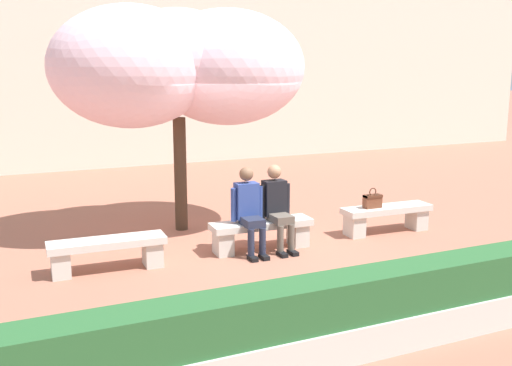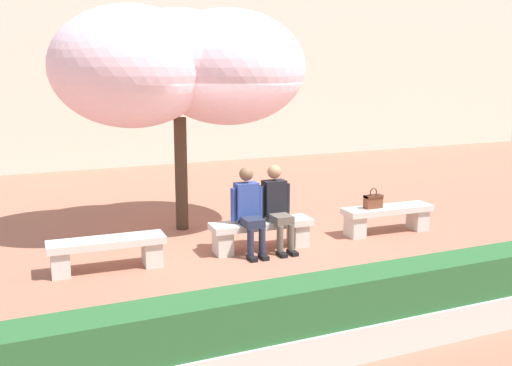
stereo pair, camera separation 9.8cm
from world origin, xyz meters
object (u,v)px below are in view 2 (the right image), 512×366
(stone_bench_west_end, at_px, (107,250))
(handbag, at_px, (373,200))
(stone_bench_near_west, at_px, (261,231))
(person_seated_left, at_px, (249,207))
(stone_bench_center, at_px, (387,216))
(cherry_tree_main, at_px, (182,65))
(person_seated_right, at_px, (277,204))

(stone_bench_west_end, height_order, handbag, handbag)
(stone_bench_near_west, xyz_separation_m, person_seated_left, (-0.23, -0.05, 0.40))
(stone_bench_center, distance_m, handbag, 0.40)
(stone_bench_center, xyz_separation_m, cherry_tree_main, (-3.04, 1.52, 2.46))
(stone_bench_near_west, distance_m, person_seated_right, 0.47)
(stone_bench_west_end, xyz_separation_m, cherry_tree_main, (1.58, 1.52, 2.46))
(person_seated_right, bearing_deg, stone_bench_west_end, 178.79)
(stone_bench_west_end, height_order, person_seated_left, person_seated_left)
(stone_bench_near_west, bearing_deg, person_seated_left, -167.06)
(stone_bench_near_west, height_order, cherry_tree_main, cherry_tree_main)
(stone_bench_near_west, distance_m, person_seated_left, 0.47)
(person_seated_right, distance_m, cherry_tree_main, 2.77)
(stone_bench_west_end, xyz_separation_m, stone_bench_near_west, (2.31, 0.00, 0.00))
(stone_bench_near_west, distance_m, cherry_tree_main, 2.99)
(person_seated_right, bearing_deg, stone_bench_center, 1.47)
(stone_bench_near_west, height_order, stone_bench_center, same)
(stone_bench_center, bearing_deg, person_seated_right, -178.53)
(cherry_tree_main, bearing_deg, person_seated_left, -72.48)
(person_seated_left, xyz_separation_m, handbag, (2.26, 0.06, -0.12))
(stone_bench_center, distance_m, person_seated_left, 2.58)
(stone_bench_west_end, distance_m, stone_bench_center, 4.63)
(stone_bench_near_west, relative_size, handbag, 4.69)
(person_seated_right, bearing_deg, handbag, 2.07)
(stone_bench_near_west, height_order, handbag, handbag)
(stone_bench_center, relative_size, person_seated_right, 1.23)
(stone_bench_west_end, bearing_deg, stone_bench_near_west, 0.00)
(stone_bench_west_end, height_order, stone_bench_center, same)
(stone_bench_center, bearing_deg, person_seated_left, -178.80)
(stone_bench_west_end, height_order, cherry_tree_main, cherry_tree_main)
(handbag, bearing_deg, stone_bench_center, -2.23)
(person_seated_left, distance_m, person_seated_right, 0.46)
(stone_bench_west_end, xyz_separation_m, person_seated_right, (2.54, -0.05, 0.40))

